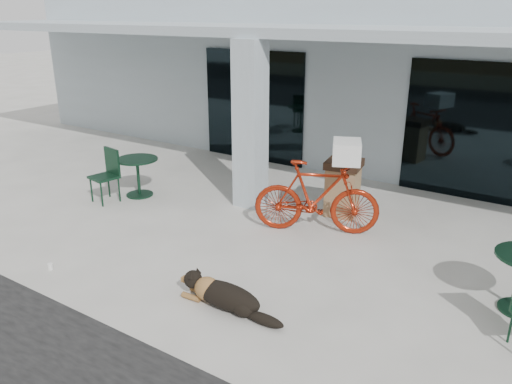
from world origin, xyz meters
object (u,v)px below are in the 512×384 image
Objects in this scene: cafe_table_near at (138,177)px; bicycle at (317,197)px; dog at (226,295)px; cafe_chair_near at (104,176)px; trash_receptacle at (343,188)px.

bicycle is at bearing 5.36° from cafe_table_near.
dog is (0.11, -2.73, -0.44)m from bicycle.
cafe_table_near reaches higher than dog.
cafe_chair_near reaches higher than cafe_table_near.
cafe_chair_near is (-0.29, -0.62, 0.13)m from cafe_table_near.
cafe_chair_near is at bearing 79.60° from bicycle.
dog is 1.39× the size of cafe_table_near.
trash_receptacle reaches higher than cafe_table_near.
dog is 4.60m from cafe_chair_near.
bicycle is at bearing -93.11° from trash_receptacle.
cafe_table_near is 0.80× the size of trash_receptacle.
bicycle reaches higher than cafe_chair_near.
bicycle is 2.02× the size of trash_receptacle.
cafe_chair_near is 4.62m from trash_receptacle.
bicycle is 0.98m from trash_receptacle.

